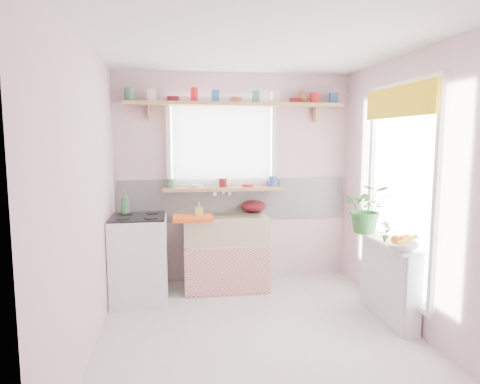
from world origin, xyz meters
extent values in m
plane|color=silver|center=(0.00, 0.00, 0.00)|extent=(3.20, 3.20, 0.00)
plane|color=white|center=(0.00, 0.00, 2.50)|extent=(3.20, 3.20, 0.00)
plane|color=beige|center=(0.00, 1.60, 1.25)|extent=(2.80, 0.00, 2.80)
plane|color=beige|center=(0.00, -1.60, 1.25)|extent=(2.80, 0.00, 2.80)
plane|color=beige|center=(-1.40, 0.00, 1.25)|extent=(0.00, 3.20, 3.20)
plane|color=beige|center=(1.40, 0.00, 1.25)|extent=(0.00, 3.20, 3.20)
cube|color=white|center=(0.00, 1.59, 1.00)|extent=(2.74, 0.03, 0.50)
cube|color=pink|center=(0.00, 1.58, 0.80)|extent=(2.74, 0.02, 0.12)
cube|color=white|center=(-0.15, 1.60, 1.65)|extent=(1.20, 0.01, 1.00)
cube|color=white|center=(-0.15, 1.53, 1.65)|extent=(1.15, 0.02, 0.95)
cube|color=white|center=(1.40, 0.20, 1.25)|extent=(0.01, 1.10, 1.90)
cube|color=yellow|center=(1.31, 0.20, 2.06)|extent=(0.03, 1.20, 0.28)
cube|color=white|center=(-0.15, 1.30, 0.28)|extent=(0.85, 0.55, 0.55)
cube|color=#CE443C|center=(-0.15, 1.02, 0.28)|extent=(0.95, 0.02, 0.53)
cube|color=#C9B993|center=(-0.15, 1.30, 0.70)|extent=(0.95, 0.55, 0.30)
cylinder|color=silver|center=(-0.15, 1.55, 1.10)|extent=(0.03, 0.22, 0.03)
cube|color=white|center=(-1.10, 1.05, 0.45)|extent=(0.58, 0.58, 0.90)
cube|color=black|center=(-1.10, 1.05, 0.91)|extent=(0.56, 0.56, 0.02)
cylinder|color=black|center=(-1.24, 0.91, 0.92)|extent=(0.14, 0.14, 0.01)
cylinder|color=black|center=(-0.96, 0.91, 0.92)|extent=(0.14, 0.14, 0.01)
cylinder|color=black|center=(-1.24, 1.19, 0.92)|extent=(0.14, 0.14, 0.01)
cylinder|color=black|center=(-0.96, 1.19, 0.92)|extent=(0.14, 0.14, 0.01)
cube|color=white|center=(1.30, 0.20, 0.38)|extent=(0.15, 0.90, 0.75)
cube|color=white|center=(1.27, 0.20, 0.76)|extent=(0.22, 0.95, 0.03)
cube|color=tan|center=(-0.15, 1.48, 1.14)|extent=(1.40, 0.22, 0.04)
cube|color=tan|center=(0.00, 1.47, 2.12)|extent=(2.52, 0.24, 0.04)
cylinder|color=#3F7F4C|center=(-1.18, 1.47, 2.20)|extent=(0.11, 0.11, 0.12)
cylinder|color=silver|center=(-0.94, 1.47, 2.20)|extent=(0.11, 0.11, 0.12)
cylinder|color=#590F14|center=(-0.71, 1.47, 2.17)|extent=(0.11, 0.11, 0.06)
cylinder|color=red|center=(-0.47, 1.47, 2.20)|extent=(0.11, 0.11, 0.12)
cylinder|color=#3359A5|center=(-0.24, 1.47, 2.20)|extent=(0.11, 0.11, 0.12)
cylinder|color=#A55133|center=(0.00, 1.47, 2.17)|extent=(0.11, 0.11, 0.06)
cylinder|color=#3F7F4C|center=(0.24, 1.47, 2.20)|extent=(0.11, 0.11, 0.12)
cylinder|color=silver|center=(0.47, 1.47, 2.20)|extent=(0.11, 0.11, 0.12)
cylinder|color=#590F14|center=(0.71, 1.47, 2.17)|extent=(0.11, 0.11, 0.06)
cylinder|color=red|center=(0.94, 1.47, 2.20)|extent=(0.11, 0.11, 0.12)
cylinder|color=#3359A5|center=(1.18, 1.47, 2.20)|extent=(0.11, 0.11, 0.12)
cylinder|color=#3F7F4C|center=(-0.77, 1.48, 1.22)|extent=(0.11, 0.11, 0.12)
cylinder|color=silver|center=(-0.46, 1.48, 1.22)|extent=(0.11, 0.11, 0.12)
cylinder|color=#590F14|center=(-0.15, 1.48, 1.19)|extent=(0.11, 0.11, 0.06)
cylinder|color=red|center=(0.16, 1.48, 1.22)|extent=(0.11, 0.11, 0.12)
cylinder|color=#3359A5|center=(0.47, 1.48, 1.22)|extent=(0.11, 0.11, 0.12)
cube|color=#FE5616|center=(-0.53, 1.10, 0.87)|extent=(0.43, 0.32, 0.04)
ellipsoid|color=#540E18|center=(0.22, 1.50, 0.92)|extent=(0.39, 0.39, 0.14)
imported|color=#2D6A2A|center=(1.21, 0.54, 1.03)|extent=(0.57, 0.54, 0.50)
imported|color=silver|center=(1.21, -0.16, 0.81)|extent=(0.36, 0.36, 0.07)
imported|color=#2F5A24|center=(1.21, 0.13, 0.88)|extent=(0.13, 0.11, 0.21)
imported|color=#CECD5B|center=(-0.45, 1.13, 0.94)|extent=(0.09, 0.09, 0.19)
imported|color=white|center=(-0.10, 1.54, 1.20)|extent=(0.12, 0.12, 0.09)
imported|color=#2D4594|center=(0.47, 1.54, 1.19)|extent=(0.23, 0.23, 0.06)
imported|color=#A45632|center=(0.81, 1.53, 2.22)|extent=(0.19, 0.19, 0.17)
imported|color=#3A7546|center=(-1.25, 1.20, 1.04)|extent=(0.12, 0.12, 0.25)
sphere|color=orange|center=(1.21, -0.16, 0.87)|extent=(0.08, 0.08, 0.08)
sphere|color=orange|center=(1.27, -0.13, 0.87)|extent=(0.08, 0.08, 0.08)
sphere|color=orange|center=(1.16, -0.14, 0.87)|extent=(0.08, 0.08, 0.08)
cylinder|color=yellow|center=(1.23, -0.21, 0.88)|extent=(0.18, 0.04, 0.10)
camera|label=1|loc=(-0.72, -3.49, 1.73)|focal=32.00mm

